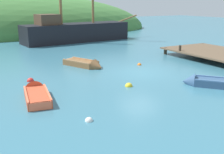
{
  "coord_description": "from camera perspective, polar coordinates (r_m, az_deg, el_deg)",
  "views": [
    {
      "loc": [
        -10.13,
        -14.26,
        4.39
      ],
      "look_at": [
        -2.71,
        -1.1,
        0.27
      ],
      "focal_mm": 44.0,
      "sensor_mm": 36.0,
      "label": 1
    }
  ],
  "objects": [
    {
      "name": "ground_plane",
      "position": [
        18.03,
        5.79,
        1.09
      ],
      "size": [
        120.0,
        120.0,
        0.0
      ],
      "primitive_type": "plane",
      "color": "teal"
    },
    {
      "name": "dock",
      "position": [
        23.29,
        21.94,
        4.53
      ],
      "size": [
        5.27,
        8.93,
        1.64
      ],
      "color": "brown",
      "rests_on": "ground"
    },
    {
      "name": "sailing_ship",
      "position": [
        32.3,
        -7.54,
        8.79
      ],
      "size": [
        15.19,
        4.38,
        12.02
      ],
      "rotation": [
        0.0,
        0.0,
        0.1
      ],
      "color": "black",
      "rests_on": "ground"
    },
    {
      "name": "rowboat_portside",
      "position": [
        19.42,
        -5.49,
        2.52
      ],
      "size": [
        2.23,
        3.38,
        1.0
      ],
      "rotation": [
        0.0,
        0.0,
        5.12
      ],
      "color": "brown",
      "rests_on": "ground"
    },
    {
      "name": "rowboat_outer_left",
      "position": [
        13.58,
        -15.46,
        -3.64
      ],
      "size": [
        1.48,
        3.29,
        0.98
      ],
      "rotation": [
        0.0,
        0.0,
        1.42
      ],
      "color": "#C64C2D",
      "rests_on": "ground"
    },
    {
      "name": "rowboat_outer_right",
      "position": [
        15.79,
        19.74,
        -1.29
      ],
      "size": [
        2.88,
        3.11,
        0.98
      ],
      "rotation": [
        0.0,
        0.0,
        2.28
      ],
      "color": "#335175",
      "rests_on": "ground"
    },
    {
      "name": "buoy_orange",
      "position": [
        19.98,
        5.7,
        2.49
      ],
      "size": [
        0.3,
        0.3,
        0.3
      ],
      "primitive_type": "sphere",
      "color": "orange",
      "rests_on": "ground"
    },
    {
      "name": "buoy_red",
      "position": [
        16.5,
        -16.57,
        -0.83
      ],
      "size": [
        0.4,
        0.4,
        0.4
      ],
      "primitive_type": "sphere",
      "color": "red",
      "rests_on": "ground"
    },
    {
      "name": "buoy_white",
      "position": [
        10.67,
        -4.81,
        -9.1
      ],
      "size": [
        0.31,
        0.31,
        0.31
      ],
      "primitive_type": "sphere",
      "color": "white",
      "rests_on": "ground"
    },
    {
      "name": "buoy_yellow",
      "position": [
        14.86,
        3.5,
        -1.95
      ],
      "size": [
        0.4,
        0.4,
        0.4
      ],
      "primitive_type": "sphere",
      "color": "yellow",
      "rests_on": "ground"
    }
  ]
}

